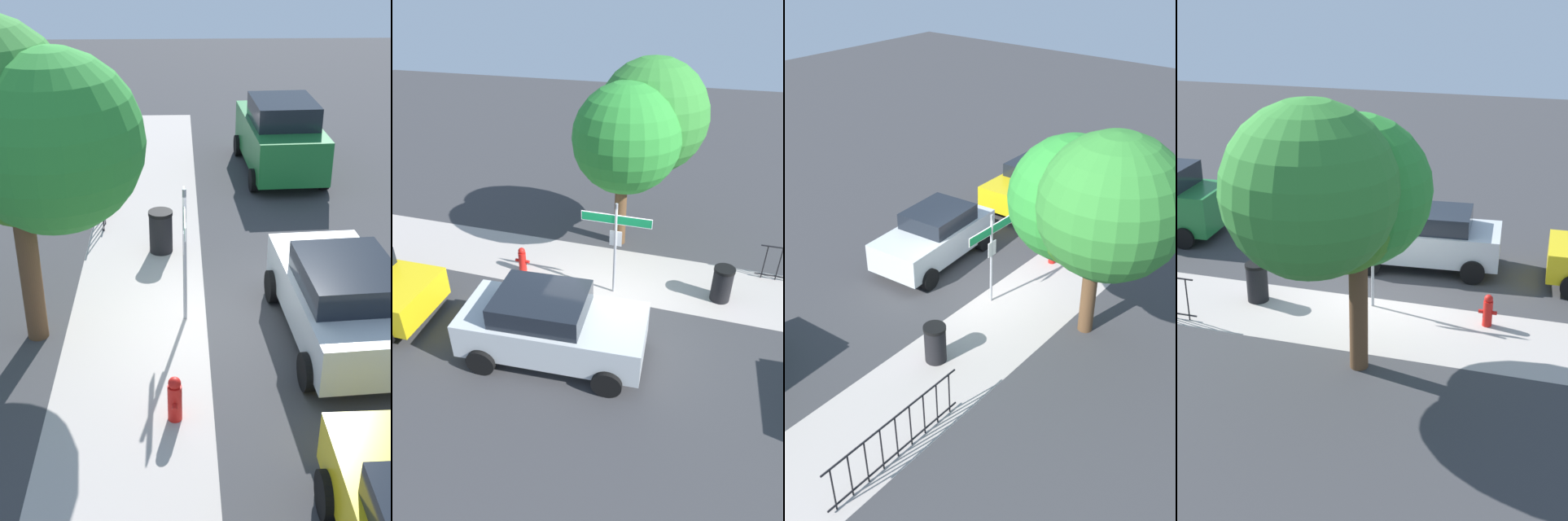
% 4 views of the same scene
% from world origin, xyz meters
% --- Properties ---
extents(ground_plane, '(60.00, 60.00, 0.00)m').
position_xyz_m(ground_plane, '(0.00, 0.00, 0.00)').
color(ground_plane, '#38383A').
extents(sidewalk_strip, '(24.00, 2.60, 0.00)m').
position_xyz_m(sidewalk_strip, '(2.00, 1.30, 0.00)').
color(sidewalk_strip, '#ADA29B').
rests_on(sidewalk_strip, ground_plane).
extents(street_sign, '(1.83, 0.07, 2.64)m').
position_xyz_m(street_sign, '(0.15, 0.40, 1.83)').
color(street_sign, '#9EA0A5').
rests_on(street_sign, ground_plane).
extents(shade_tree, '(3.60, 4.36, 5.56)m').
position_xyz_m(shade_tree, '(0.11, 3.16, 3.69)').
color(shade_tree, brown).
rests_on(shade_tree, ground_plane).
extents(car_silver, '(4.15, 2.24, 1.64)m').
position_xyz_m(car_silver, '(-0.58, -2.33, 0.84)').
color(car_silver, silver).
rests_on(car_silver, ground_plane).
extents(car_green, '(4.50, 2.36, 2.18)m').
position_xyz_m(car_green, '(7.96, -2.46, 1.08)').
color(car_green, '#1E6F30').
rests_on(car_green, ground_plane).
extents(iron_fence, '(3.48, 0.04, 1.07)m').
position_xyz_m(iron_fence, '(5.60, 2.30, 0.56)').
color(iron_fence, black).
rests_on(iron_fence, ground_plane).
extents(fire_hydrant, '(0.42, 0.22, 0.78)m').
position_xyz_m(fire_hydrant, '(-2.65, 0.60, 0.38)').
color(fire_hydrant, red).
rests_on(fire_hydrant, ground_plane).
extents(trash_bin, '(0.55, 0.55, 0.98)m').
position_xyz_m(trash_bin, '(2.96, 0.90, 0.49)').
color(trash_bin, black).
rests_on(trash_bin, ground_plane).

